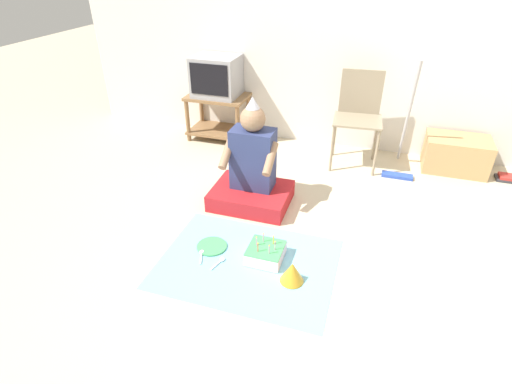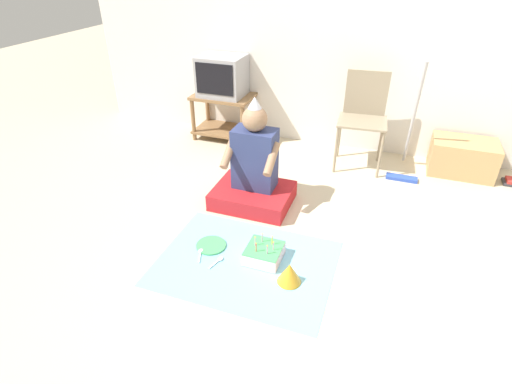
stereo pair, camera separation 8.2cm
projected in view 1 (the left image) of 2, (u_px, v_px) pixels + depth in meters
ground_plane at (342, 278)px, 2.61m from camera, size 16.00×16.00×0.00m
wall_back at (387, 20)px, 3.64m from camera, size 6.40×0.06×2.55m
tv_stand at (218, 113)px, 4.38m from camera, size 0.64×0.42×0.49m
tv at (217, 76)px, 4.17m from camera, size 0.47×0.41×0.41m
folding_chair at (359, 111)px, 3.76m from camera, size 0.47×0.42×0.89m
cardboard_box_stack at (456, 154)px, 3.80m from camera, size 0.57×0.38×0.32m
dust_mop at (403, 143)px, 3.67m from camera, size 0.28×0.42×1.08m
book_pile at (507, 178)px, 3.69m from camera, size 0.18×0.13×0.05m
person_seated at (252, 173)px, 3.25m from camera, size 0.63×0.49×0.90m
party_cloth at (247, 263)px, 2.72m from camera, size 1.19×0.89×0.01m
birthday_cake at (266, 253)px, 2.74m from camera, size 0.24×0.24×0.17m
party_hat_blue at (292, 272)px, 2.54m from camera, size 0.16×0.16×0.14m
paper_plate at (212, 246)px, 2.87m from camera, size 0.22×0.22×0.01m
plastic_spoon_near at (201, 253)px, 2.80m from camera, size 0.07×0.14×0.01m
plastic_spoon_far at (221, 261)px, 2.73m from camera, size 0.06×0.14×0.01m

